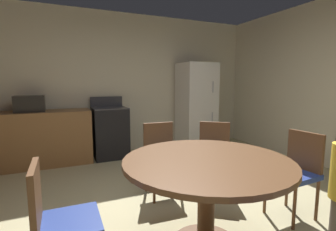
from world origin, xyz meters
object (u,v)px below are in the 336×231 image
chair_west (57,219)px  dining_table (207,177)px  oven_range (110,132)px  refrigerator (196,106)px  chair_northeast (214,153)px  chair_north (161,154)px  microwave (30,104)px  chair_east (297,168)px

chair_west → dining_table: bearing=0.0°
oven_range → refrigerator: refrigerator is taller
chair_northeast → chair_north: same height
oven_range → chair_northeast: 2.22m
chair_northeast → chair_west: bearing=-26.8°
oven_range → refrigerator: size_ratio=0.62×
oven_range → dining_table: oven_range is taller
oven_range → chair_west: size_ratio=1.26×
dining_table → chair_west: chair_west is taller
oven_range → microwave: bearing=-179.8°
chair_north → chair_northeast: bearing=73.0°
oven_range → chair_east: (1.33, -2.86, 0.03)m
refrigerator → chair_north: refrigerator is taller
chair_northeast → refrigerator: bearing=-167.1°
refrigerator → dining_table: size_ratio=1.30×
chair_east → oven_range: bearing=-68.1°
chair_east → chair_west: bearing=-1.9°
microwave → chair_west: bearing=-82.7°
dining_table → chair_west: (-1.12, 0.01, -0.11)m
chair_east → chair_north: same height
dining_table → chair_east: chair_east is taller
microwave → dining_table: (1.49, -2.91, -0.42)m
refrigerator → chair_west: bearing=-133.3°
refrigerator → chair_east: refrigerator is taller
dining_table → microwave: bearing=117.0°
chair_east → chair_west: 2.23m
refrigerator → microwave: (-3.05, 0.05, 0.15)m
microwave → oven_range: bearing=0.2°
chair_east → chair_west: same height
dining_table → refrigerator: bearing=61.3°
refrigerator → chair_west: refrigerator is taller
chair_west → chair_north: 1.61m
oven_range → chair_west: bearing=-107.2°
chair_east → chair_northeast: bearing=-65.1°
dining_table → chair_west: 1.12m
dining_table → chair_northeast: 1.12m
chair_northeast → chair_north: bearing=-73.0°
refrigerator → chair_northeast: (-0.89, -1.97, -0.38)m
chair_northeast → chair_east: (0.44, -0.83, 0.00)m
microwave → chair_east: microwave is taller
chair_west → chair_north: same height
dining_table → chair_northeast: (0.67, 0.89, -0.11)m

